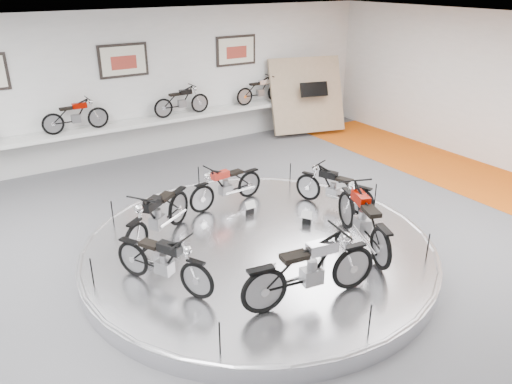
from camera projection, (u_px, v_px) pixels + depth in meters
floor at (268, 264)px, 9.03m from camera, size 16.00×16.00×0.00m
ceiling at (270, 35)px, 7.43m from camera, size 16.00×16.00×0.00m
wall_back at (126, 86)px, 13.63m from camera, size 16.00×0.00×16.00m
orange_carpet_strip at (494, 185)px, 12.39m from camera, size 2.40×12.60×0.01m
dado_band at (131, 138)px, 14.19m from camera, size 15.68×0.04×1.10m
display_platform at (259, 250)px, 9.20m from camera, size 6.40×6.40×0.30m
platform_rim at (259, 244)px, 9.16m from camera, size 6.40×6.40×0.10m
shelf at (133, 124)px, 13.80m from camera, size 11.00×0.55×0.10m
poster_center at (123, 61)px, 13.31m from camera, size 1.35×0.06×0.88m
poster_right at (236, 51)px, 15.04m from camera, size 1.35×0.06×0.88m
display_panel at (307, 95)px, 16.00m from camera, size 2.56×1.52×2.30m
shelf_bike_b at (76, 118)px, 12.89m from camera, size 1.22×0.43×0.73m
shelf_bike_c at (182, 103)px, 14.37m from camera, size 1.22×0.43×0.73m
shelf_bike_d at (260, 92)px, 15.70m from camera, size 1.22×0.43×0.73m
bike_a at (334, 187)px, 10.37m from camera, size 1.07×1.64×0.91m
bike_b at (226, 185)px, 10.50m from camera, size 1.60×0.72×0.91m
bike_c at (158, 215)px, 9.03m from camera, size 1.81×1.54×1.05m
bike_d at (163, 261)px, 7.70m from camera, size 1.24×1.67×0.94m
bike_e at (311, 268)px, 7.33m from camera, size 1.97×0.95×1.12m
bike_f at (363, 218)px, 8.84m from camera, size 1.28×2.00×1.11m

